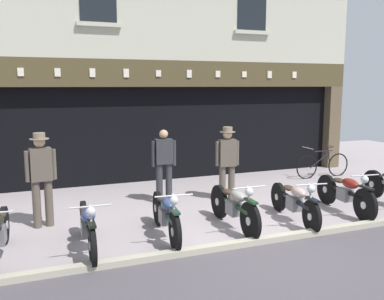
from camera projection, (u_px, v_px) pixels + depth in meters
The scene contains 13 objects.
ground at pixel (307, 269), 6.18m from camera, with size 23.34×22.00×0.18m.
shop_facade at pixel (153, 114), 13.26m from camera, with size 11.64×4.42×6.52m.
motorcycle_left at pixel (88, 225), 6.74m from camera, with size 0.62×1.97×0.91m.
motorcycle_center_left at pixel (166, 214), 7.33m from camera, with size 0.62×2.01×0.92m.
motorcycle_center at pixel (234, 206), 7.79m from camera, with size 0.62×1.98×0.93m.
motorcycle_center_right at pixel (295, 201), 8.19m from camera, with size 0.62×1.99×0.89m.
motorcycle_right at pixel (345, 192), 8.77m from camera, with size 0.62×1.97×0.93m.
salesman_left at pixel (41, 175), 7.80m from camera, with size 0.56×0.35×1.78m.
shopkeeper_center at pixel (164, 163), 9.43m from camera, with size 0.56×0.26×1.67m.
salesman_right at pixel (227, 160), 9.63m from camera, with size 0.56×0.36×1.71m.
advert_board_near at pixel (231, 111), 12.46m from camera, with size 0.78×0.03×1.01m.
advert_board_far at pixel (260, 112), 12.81m from camera, with size 0.74×0.03×0.99m.
leaning_bicycle at pixel (323, 165), 12.16m from camera, with size 1.78×0.50×0.93m.
Camera 1 is at (-3.70, -5.81, 2.64)m, focal length 39.34 mm.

